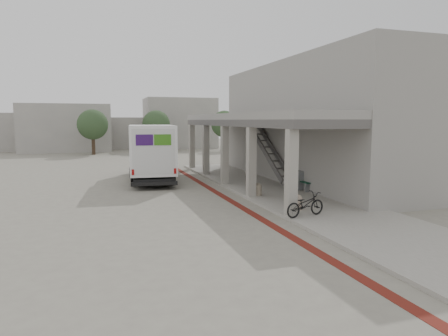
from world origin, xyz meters
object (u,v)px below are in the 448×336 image
object	(u,v)px
fedex_truck	(151,151)
bicycle_black	(305,204)
bench	(301,183)
utility_cabinet	(297,180)

from	to	relation	value
fedex_truck	bicycle_black	xyz separation A→B (m)	(4.07, -11.63, -1.22)
bench	bicycle_black	xyz separation A→B (m)	(-2.70, -5.28, 0.11)
fedex_truck	bench	distance (m)	9.37
utility_cabinet	bicycle_black	distance (m)	5.82
utility_cabinet	bicycle_black	world-z (taller)	utility_cabinet
bench	utility_cabinet	world-z (taller)	utility_cabinet
utility_cabinet	bicycle_black	size ratio (longest dim) A/B	0.56
fedex_truck	bench	size ratio (longest dim) A/B	3.93
fedex_truck	utility_cabinet	distance (m)	9.23
fedex_truck	bench	xyz separation A→B (m)	(6.77, -6.35, -1.33)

